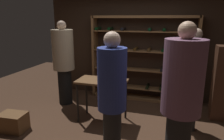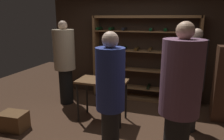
% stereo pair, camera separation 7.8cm
% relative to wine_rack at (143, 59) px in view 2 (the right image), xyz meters
% --- Properties ---
extents(ground_plane, '(9.69, 9.69, 0.00)m').
position_rel_wine_rack_xyz_m(ground_plane, '(-0.15, -1.64, -1.05)').
color(ground_plane, '#472D1E').
extents(back_wall, '(4.69, 0.10, 2.92)m').
position_rel_wine_rack_xyz_m(back_wall, '(-0.15, 0.21, 0.41)').
color(back_wall, '#332319').
rests_on(back_wall, ground).
extents(wine_rack, '(2.57, 0.32, 2.10)m').
position_rel_wine_rack_xyz_m(wine_rack, '(0.00, 0.00, 0.00)').
color(wine_rack, brown).
rests_on(wine_rack, ground).
extents(tasting_table, '(0.98, 0.54, 0.85)m').
position_rel_wine_rack_xyz_m(tasting_table, '(-0.56, -1.37, -0.31)').
color(tasting_table, brown).
rests_on(tasting_table, ground).
extents(person_bystander_red_print, '(0.50, 0.50, 1.99)m').
position_rel_wine_rack_xyz_m(person_bystander_red_print, '(-1.72, -0.81, 0.05)').
color(person_bystander_red_print, black).
rests_on(person_bystander_red_print, ground).
extents(person_bystander_dark_jacket, '(0.50, 0.50, 2.01)m').
position_rel_wine_rack_xyz_m(person_bystander_dark_jacket, '(0.88, -2.44, 0.06)').
color(person_bystander_dark_jacket, black).
rests_on(person_bystander_dark_jacket, ground).
extents(person_host_in_suit, '(0.40, 0.40, 1.88)m').
position_rel_wine_rack_xyz_m(person_host_in_suit, '(1.10, -1.23, -0.01)').
color(person_host_in_suit, '#323232').
rests_on(person_host_in_suit, ground).
extents(person_guest_plum_blouse, '(0.40, 0.40, 1.88)m').
position_rel_wine_rack_xyz_m(person_guest_plum_blouse, '(-0.03, -2.45, -0.01)').
color(person_guest_plum_blouse, '#262626').
rests_on(person_guest_plum_blouse, ground).
extents(wine_crate, '(0.50, 0.37, 0.34)m').
position_rel_wine_rack_xyz_m(wine_crate, '(-2.02, -2.24, -0.88)').
color(wine_crate, brown).
rests_on(wine_crate, ground).
extents(wine_bottle_green_slim, '(0.08, 0.08, 0.35)m').
position_rel_wine_rack_xyz_m(wine_bottle_green_slim, '(-0.24, -1.27, -0.06)').
color(wine_bottle_green_slim, black).
rests_on(wine_bottle_green_slim, tasting_table).
extents(wine_bottle_gold_foil, '(0.08, 0.08, 0.38)m').
position_rel_wine_rack_xyz_m(wine_bottle_gold_foil, '(-0.68, -1.17, -0.06)').
color(wine_bottle_gold_foil, black).
rests_on(wine_bottle_gold_foil, tasting_table).
extents(wine_glass_stemmed_center, '(0.08, 0.08, 0.15)m').
position_rel_wine_rack_xyz_m(wine_glass_stemmed_center, '(-0.54, -1.54, -0.08)').
color(wine_glass_stemmed_center, silver).
rests_on(wine_glass_stemmed_center, tasting_table).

